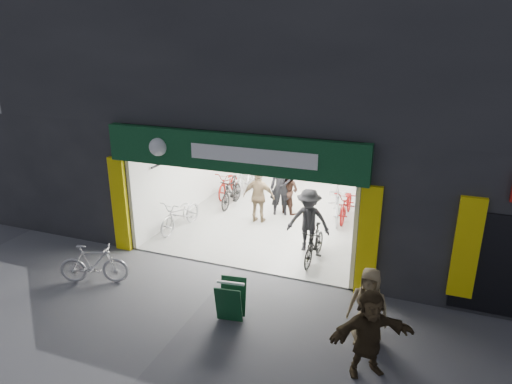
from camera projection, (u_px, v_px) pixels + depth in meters
The scene contains 17 objects.
ground at pixel (234, 268), 11.54m from camera, with size 60.00×60.00×0.00m, color #56565B.
building at pixel (322, 77), 14.21m from camera, with size 17.00×10.27×8.00m.
bike_left_front at pixel (181, 214), 13.65m from camera, with size 0.66×1.89×0.99m, color #A3A3A8.
bike_left_midfront at pixel (231, 192), 15.49m from camera, with size 0.48×1.69×1.02m, color black.
bike_left_midback at pixel (228, 183), 16.51m from camera, with size 0.63×1.81×0.95m, color maroon.
bike_left_back at pixel (246, 179), 16.63m from camera, with size 0.57×2.00×1.20m, color #B0AFB4.
bike_right_front at pixel (314, 244), 11.74m from camera, with size 0.46×1.62×0.97m, color black.
bike_right_mid at pixel (347, 204), 14.46m from camera, with size 0.66×1.91×1.00m, color maroon.
bike_right_back at pixel (337, 203), 14.28m from camera, with size 0.56×1.97×1.19m, color #ADADB2.
parked_bike at pixel (94, 264), 10.73m from camera, with size 0.46×1.63×0.98m, color #B9B8BD.
customer_a at pixel (281, 187), 14.57m from camera, with size 0.70×0.46×1.91m, color black.
customer_b at pixel (288, 190), 14.82m from camera, with size 0.76×0.59×1.57m, color #352018.
customer_c at pixel (308, 221), 12.15m from camera, with size 1.15×0.66×1.78m, color black.
customer_d at pixel (259, 197), 14.03m from camera, with size 1.01×0.42×1.72m, color #866C4E.
pedestrian_near at pixel (368, 307), 8.54m from camera, with size 0.76×0.50×1.56m, color olive.
pedestrian_far at pixel (369, 333), 7.75m from camera, with size 1.50×0.48×1.62m, color #362918.
sandwich_board at pixel (231, 299), 9.34m from camera, with size 0.61×0.63×0.84m.
Camera 1 is at (4.17, -9.38, 5.64)m, focal length 32.00 mm.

